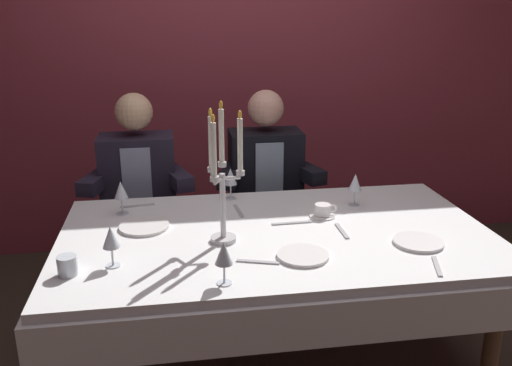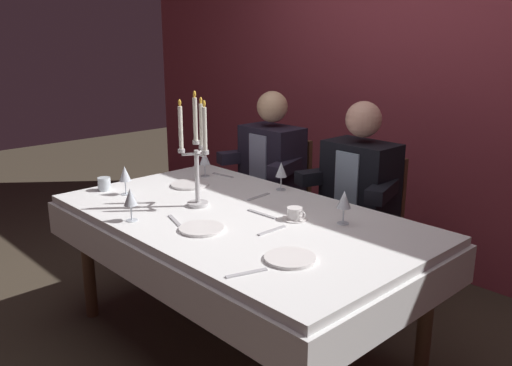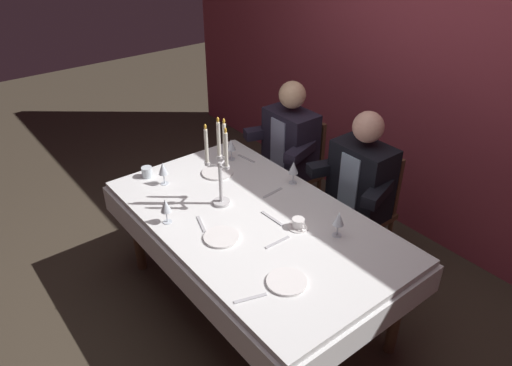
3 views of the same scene
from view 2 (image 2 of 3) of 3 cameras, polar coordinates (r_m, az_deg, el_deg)
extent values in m
plane|color=#3C3327|center=(3.02, -1.78, -16.70)|extent=(12.00, 12.00, 0.00)
cube|color=#8B333F|center=(3.86, 17.16, 11.04)|extent=(6.00, 0.12, 2.70)
cube|color=white|center=(2.70, -1.91, -3.71)|extent=(1.90, 1.10, 0.04)
cube|color=white|center=(2.74, -1.89, -5.88)|extent=(1.94, 1.14, 0.18)
cylinder|color=#513623|center=(3.27, -17.44, -7.85)|extent=(0.07, 0.07, 0.70)
cylinder|color=#513623|center=(3.69, -5.40, -4.47)|extent=(0.07, 0.07, 0.70)
cylinder|color=#513623|center=(2.69, 17.59, -13.20)|extent=(0.07, 0.07, 0.70)
cylinder|color=silver|center=(2.83, -6.19, -2.23)|extent=(0.11, 0.11, 0.02)
cylinder|color=silver|center=(2.79, -6.28, 0.70)|extent=(0.02, 0.02, 0.28)
cylinder|color=silver|center=(2.75, -6.40, 4.32)|extent=(0.04, 0.04, 0.02)
cylinder|color=white|center=(2.73, -6.47, 6.75)|extent=(0.02, 0.02, 0.22)
ellipsoid|color=yellow|center=(2.71, -6.55, 9.35)|extent=(0.02, 0.02, 0.03)
cylinder|color=silver|center=(2.73, -5.88, 2.98)|extent=(0.08, 0.01, 0.01)
cylinder|color=silver|center=(2.70, -5.41, 3.27)|extent=(0.04, 0.04, 0.02)
cylinder|color=white|center=(2.68, -5.47, 5.73)|extent=(0.02, 0.02, 0.22)
ellipsoid|color=yellow|center=(2.66, -5.54, 8.38)|extent=(0.02, 0.02, 0.03)
cylinder|color=silver|center=(2.80, -6.06, 3.26)|extent=(0.05, 0.07, 0.01)
cylinder|color=silver|center=(2.83, -5.78, 3.82)|extent=(0.04, 0.04, 0.02)
cylinder|color=white|center=(2.80, -5.85, 6.18)|extent=(0.02, 0.02, 0.22)
ellipsoid|color=yellow|center=(2.79, -5.92, 8.71)|extent=(0.02, 0.02, 0.03)
cylinder|color=silver|center=(2.76, -7.13, 3.06)|extent=(0.05, 0.07, 0.01)
cylinder|color=silver|center=(2.75, -7.92, 3.42)|extent=(0.04, 0.04, 0.02)
cylinder|color=white|center=(2.73, -8.02, 5.84)|extent=(0.02, 0.02, 0.22)
ellipsoid|color=yellow|center=(2.71, -8.12, 8.44)|extent=(0.02, 0.02, 0.03)
cylinder|color=white|center=(3.21, -7.02, -0.17)|extent=(0.22, 0.22, 0.01)
cylinder|color=white|center=(2.17, 3.65, -7.97)|extent=(0.21, 0.21, 0.01)
cylinder|color=white|center=(2.49, -5.80, -4.83)|extent=(0.21, 0.21, 0.01)
cylinder|color=silver|center=(3.11, 2.66, -0.69)|extent=(0.06, 0.06, 0.00)
cylinder|color=silver|center=(3.10, 2.67, 0.01)|extent=(0.01, 0.01, 0.07)
cone|color=silver|center=(3.08, 2.69, 1.45)|extent=(0.07, 0.07, 0.08)
cylinder|color=silver|center=(2.67, -13.04, -3.88)|extent=(0.06, 0.06, 0.00)
cylinder|color=silver|center=(2.66, -13.09, -3.08)|extent=(0.01, 0.01, 0.07)
cone|color=silver|center=(2.63, -13.20, -1.43)|extent=(0.07, 0.07, 0.08)
cylinder|color=maroon|center=(2.64, -13.17, -1.94)|extent=(0.04, 0.04, 0.03)
cylinder|color=silver|center=(2.60, 9.22, -4.24)|extent=(0.06, 0.06, 0.00)
cylinder|color=silver|center=(2.58, 9.26, -3.42)|extent=(0.01, 0.01, 0.07)
cone|color=silver|center=(2.56, 9.34, -1.72)|extent=(0.07, 0.07, 0.08)
cylinder|color=#E0D172|center=(2.56, 9.31, -2.24)|extent=(0.04, 0.04, 0.03)
cylinder|color=silver|center=(3.10, -13.63, -1.14)|extent=(0.06, 0.06, 0.00)
cylinder|color=silver|center=(3.09, -13.67, -0.44)|extent=(0.01, 0.01, 0.07)
cone|color=silver|center=(3.07, -13.77, 0.99)|extent=(0.07, 0.07, 0.08)
cylinder|color=maroon|center=(3.08, -13.74, 0.55)|extent=(0.04, 0.04, 0.03)
cylinder|color=silver|center=(3.41, -5.42, 0.75)|extent=(0.06, 0.06, 0.00)
cylinder|color=silver|center=(3.40, -5.44, 1.39)|extent=(0.01, 0.01, 0.07)
cone|color=silver|center=(3.38, -5.47, 2.70)|extent=(0.07, 0.07, 0.08)
cylinder|color=maroon|center=(3.39, -5.46, 2.30)|extent=(0.04, 0.04, 0.03)
cylinder|color=silver|center=(3.21, -15.83, -0.10)|extent=(0.07, 0.07, 0.08)
cylinder|color=white|center=(2.62, 4.11, -3.82)|extent=(0.12, 0.12, 0.01)
cylinder|color=white|center=(2.61, 4.12, -3.19)|extent=(0.08, 0.08, 0.05)
torus|color=white|center=(2.58, 4.94, -3.39)|extent=(0.04, 0.01, 0.04)
cube|color=#B7B7BC|center=(2.47, 1.71, -5.06)|extent=(0.02, 0.17, 0.01)
cube|color=#B7B7BC|center=(2.97, 0.29, -1.46)|extent=(0.03, 0.17, 0.01)
cube|color=#B7B7BC|center=(3.42, -3.54, 0.83)|extent=(0.17, 0.04, 0.01)
cube|color=#B7B7BC|center=(2.69, 0.61, -3.31)|extent=(0.19, 0.02, 0.01)
cube|color=#B7B7BC|center=(2.05, -1.01, -9.55)|extent=(0.07, 0.17, 0.01)
cube|color=#B7B7BC|center=(2.63, -8.63, -3.96)|extent=(0.17, 0.07, 0.01)
cylinder|color=#513623|center=(3.89, -2.14, -5.50)|extent=(0.04, 0.04, 0.42)
cylinder|color=#513623|center=(3.65, 1.62, -7.00)|extent=(0.04, 0.04, 0.42)
cylinder|color=#513623|center=(4.12, 1.64, -4.27)|extent=(0.04, 0.04, 0.42)
cylinder|color=#513623|center=(3.89, 5.39, -5.57)|extent=(0.04, 0.04, 0.42)
cube|color=#513623|center=(3.81, 1.65, -2.32)|extent=(0.42, 0.42, 0.04)
cube|color=#513623|center=(3.87, 3.68, 1.66)|extent=(0.38, 0.04, 0.44)
cube|color=black|center=(3.73, 1.69, 1.92)|extent=(0.42, 0.26, 0.54)
cube|color=#8D96B3|center=(3.63, 0.18, 2.03)|extent=(0.16, 0.01, 0.40)
sphere|color=#DBAE86|center=(3.65, 1.74, 8.10)|extent=(0.21, 0.21, 0.21)
cube|color=black|center=(3.81, -1.71, 2.83)|extent=(0.19, 0.34, 0.08)
cube|color=black|center=(3.50, 3.08, 1.66)|extent=(0.19, 0.34, 0.08)
cylinder|color=#513623|center=(3.41, 6.24, -8.78)|extent=(0.04, 0.04, 0.42)
cylinder|color=#513623|center=(3.21, 11.20, -10.61)|extent=(0.04, 0.04, 0.42)
cylinder|color=#513623|center=(3.67, 9.94, -7.10)|extent=(0.04, 0.04, 0.42)
cylinder|color=#513623|center=(3.49, 14.70, -8.65)|extent=(0.04, 0.04, 0.42)
cube|color=#513623|center=(3.35, 10.72, -5.15)|extent=(0.42, 0.42, 0.04)
cube|color=#513623|center=(3.43, 12.80, -0.58)|extent=(0.38, 0.04, 0.44)
cube|color=black|center=(3.26, 10.97, -0.39)|extent=(0.42, 0.26, 0.54)
cube|color=#879DB2|center=(3.15, 9.56, -0.33)|extent=(0.16, 0.01, 0.40)
sphere|color=#DAA188|center=(3.18, 11.35, 6.65)|extent=(0.21, 0.21, 0.21)
cube|color=black|center=(3.30, 6.91, 0.72)|extent=(0.19, 0.34, 0.08)
cube|color=black|center=(3.05, 13.24, -0.85)|extent=(0.19, 0.34, 0.08)
camera|label=1|loc=(2.41, -56.78, 10.40)|focal=38.15mm
camera|label=3|loc=(0.85, 118.12, 78.84)|focal=33.56mm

